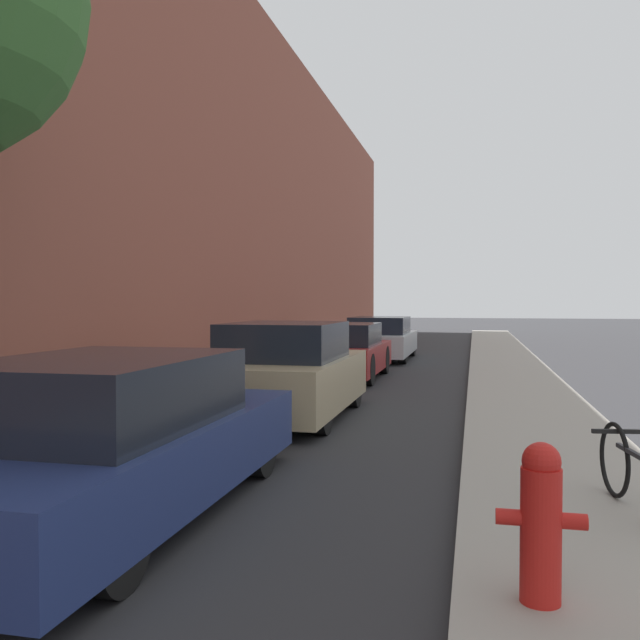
% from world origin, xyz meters
% --- Properties ---
extents(ground_plane, '(120.00, 120.00, 0.00)m').
position_xyz_m(ground_plane, '(0.00, 16.00, 0.00)').
color(ground_plane, '#28282B').
extents(sidewalk_left, '(2.00, 52.00, 0.12)m').
position_xyz_m(sidewalk_left, '(-2.90, 16.00, 0.06)').
color(sidewalk_left, '#9E998E').
rests_on(sidewalk_left, ground).
extents(sidewalk_right, '(2.00, 52.00, 0.12)m').
position_xyz_m(sidewalk_right, '(2.90, 16.00, 0.06)').
color(sidewalk_right, '#9E998E').
rests_on(sidewalk_right, ground).
extents(building_facade_left, '(0.70, 52.00, 10.16)m').
position_xyz_m(building_facade_left, '(-4.25, 16.00, 5.08)').
color(building_facade_left, brown).
rests_on(building_facade_left, ground).
extents(parked_car_navy, '(1.89, 4.65, 1.36)m').
position_xyz_m(parked_car_navy, '(-0.99, 7.10, 0.64)').
color(parked_car_navy, black).
rests_on(parked_car_navy, ground).
extents(parked_car_champagne, '(1.84, 3.97, 1.50)m').
position_xyz_m(parked_car_champagne, '(-0.83, 12.05, 0.70)').
color(parked_car_champagne, black).
rests_on(parked_car_champagne, ground).
extents(parked_car_red, '(1.71, 4.06, 1.30)m').
position_xyz_m(parked_car_red, '(-0.95, 17.46, 0.63)').
color(parked_car_red, black).
rests_on(parked_car_red, ground).
extents(parked_car_silver, '(1.89, 4.55, 1.34)m').
position_xyz_m(parked_car_silver, '(-0.84, 22.82, 0.65)').
color(parked_car_silver, black).
rests_on(parked_car_silver, ground).
extents(fire_hydrant, '(0.50, 0.23, 0.91)m').
position_xyz_m(fire_hydrant, '(2.39, 5.92, 0.59)').
color(fire_hydrant, red).
rests_on(fire_hydrant, sidewalk_right).
extents(bicycle, '(0.44, 1.59, 0.65)m').
position_xyz_m(bicycle, '(3.29, 7.75, 0.46)').
color(bicycle, black).
rests_on(bicycle, sidewalk_right).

